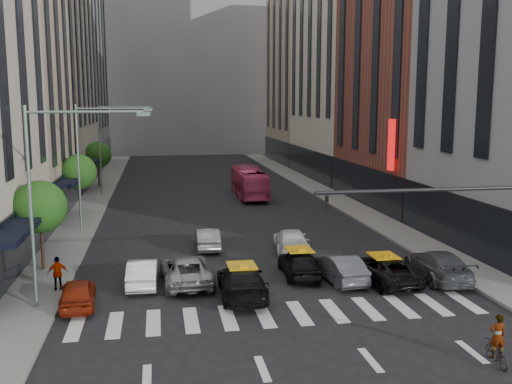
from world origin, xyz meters
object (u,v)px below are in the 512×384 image
car_white_front (143,272)px  motorcycle (496,353)px  streetlamp_near (52,180)px  bus (249,182)px  taxi_left (242,281)px  pedestrian_far (58,273)px  taxi_center (299,263)px  streetlamp_far (109,137)px  streetlamp_mid (92,150)px  car_red (78,293)px

car_white_front → motorcycle: (12.62, -11.26, -0.27)m
streetlamp_near → bus: bearing=65.2°
car_white_front → taxi_left: (4.73, -2.60, 0.08)m
motorcycle → pedestrian_far: 19.88m
bus → taxi_left: bearing=81.1°
taxi_center → bus: bus is taller
pedestrian_far → car_white_front: bearing=174.7°
streetlamp_far → motorcycle: bearing=-68.1°
taxi_center → streetlamp_mid: bearing=-46.3°
taxi_left → streetlamp_far: bearing=-72.9°
streetlamp_near → bus: 32.59m
car_red → pedestrian_far: 2.53m
taxi_center → motorcycle: taxi_center is taller
streetlamp_mid → car_white_front: bearing=-74.4°
taxi_left → bus: bearing=-97.6°
car_white_front → pedestrian_far: 4.10m
car_white_front → streetlamp_mid: bearing=-72.8°
pedestrian_far → car_red: bearing=106.8°
car_red → motorcycle: (15.49, -8.59, -0.24)m
car_white_front → pedestrian_far: (-4.06, -0.46, 0.30)m
taxi_center → taxi_left: bearing=39.0°
car_white_front → motorcycle: 16.92m
car_red → streetlamp_mid: bearing=-91.3°
car_white_front → streetlamp_far: bearing=-81.1°
streetlamp_mid → bus: bearing=44.5°
streetlamp_far → taxi_left: streetlamp_far is taller
car_red → bus: bus is taller
pedestrian_far → taxi_center: bearing=170.7°
streetlamp_near → car_red: (0.84, 0.01, -5.25)m
car_red → car_white_front: car_white_front is taller
streetlamp_mid → streetlamp_far: bearing=90.0°
streetlamp_far → motorcycle: 44.09m
streetlamp_mid → taxi_left: bearing=-62.1°
taxi_center → motorcycle: 12.15m
pedestrian_far → streetlamp_far: bearing=-102.4°
taxi_left → car_red: bearing=2.8°
streetlamp_far → taxi_center: size_ratio=2.07×
car_red → taxi_left: (7.60, 0.06, 0.11)m
streetlamp_far → taxi_center: 32.02m
streetlamp_far → bus: (13.53, -2.70, -4.46)m
taxi_center → motorcycle: bearing=112.8°
streetlamp_near → streetlamp_far: bearing=90.0°
streetlamp_near → car_red: streetlamp_near is taller
streetlamp_far → car_red: size_ratio=2.33×
car_red → streetlamp_near: bearing=-3.7°
bus → motorcycle: 38.01m
taxi_left → motorcycle: size_ratio=3.33×
streetlamp_mid → motorcycle: bearing=-56.4°
streetlamp_near → taxi_left: 9.88m
streetlamp_near → pedestrian_far: 5.40m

